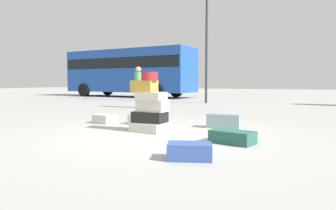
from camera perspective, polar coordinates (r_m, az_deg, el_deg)
name	(u,v)px	position (r m, az deg, el deg)	size (l,w,h in m)	color
ground_plane	(155,135)	(6.02, -2.33, -5.55)	(80.00, 80.00, 0.00)	#9E9E99
suitcase_tower	(150,107)	(6.39, -3.40, -0.41)	(0.76, 0.57, 1.22)	beige
suitcase_teal_foreground_far	(232,137)	(5.33, 11.70, -5.75)	(0.71, 0.39, 0.21)	#26594C
suitcase_slate_right_side	(224,121)	(7.02, 10.21, -2.91)	(0.72, 0.34, 0.31)	gray
suitcase_cream_foreground_near	(144,120)	(7.51, -4.41, -2.68)	(0.70, 0.42, 0.24)	beige
suitcase_cream_behind_tower	(105,119)	(7.91, -11.50, -2.47)	(0.50, 0.40, 0.22)	beige
suitcase_navy_white_trunk	(190,151)	(4.17, 3.98, -8.44)	(0.58, 0.35, 0.22)	#334F99
person_bearded_onlooker	(138,83)	(12.28, -5.46, 3.99)	(0.30, 0.34, 1.62)	#3F334C
parked_bus	(129,70)	(21.46, -7.14, 6.40)	(9.40, 3.56, 3.15)	#1E4CA5
lamp_post	(207,13)	(15.38, 7.13, 16.34)	(0.36, 0.36, 6.58)	#333338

